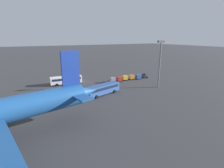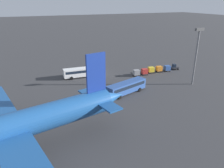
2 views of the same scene
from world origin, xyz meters
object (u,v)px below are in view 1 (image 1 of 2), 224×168
object	(u,v)px
shuttle_bus_near	(66,80)
cargo_cart_red	(120,79)
baggage_tug	(144,76)
cargo_cart_yellow	(125,78)
worker_person	(77,79)
cargo_cart_grey	(113,80)
shuttle_bus_far	(103,89)
cargo_cart_orange	(132,77)
cargo_cart_blue	(138,76)

from	to	relation	value
shuttle_bus_near	cargo_cart_red	xyz separation A→B (m)	(-19.84, 6.42, -0.64)
baggage_tug	cargo_cart_yellow	xyz separation A→B (m)	(9.91, -0.24, 0.25)
baggage_tug	cargo_cart_red	world-z (taller)	baggage_tug
worker_person	cargo_cart_grey	xyz separation A→B (m)	(-11.39, 9.75, 0.32)
cargo_cart_grey	worker_person	bearing A→B (deg)	-40.57
shuttle_bus_far	baggage_tug	distance (m)	28.42
worker_person	shuttle_bus_near	bearing A→B (deg)	32.35
shuttle_bus_far	cargo_cart_red	bearing A→B (deg)	-155.65
cargo_cart_yellow	cargo_cart_grey	size ratio (longest dim) A/B	1.00
shuttle_bus_near	cargo_cart_orange	xyz separation A→B (m)	(-26.06, 5.84, -0.64)
worker_person	cargo_cart_yellow	world-z (taller)	cargo_cart_yellow
shuttle_bus_far	baggage_tug	size ratio (longest dim) A/B	4.78
cargo_cart_blue	cargo_cart_yellow	xyz separation A→B (m)	(6.21, -0.75, 0.00)
baggage_tug	cargo_cart_orange	xyz separation A→B (m)	(6.80, 0.01, 0.25)
baggage_tug	cargo_cart_orange	bearing A→B (deg)	12.15
cargo_cart_orange	cargo_cart_red	xyz separation A→B (m)	(6.21, 0.58, 0.00)
cargo_cart_red	worker_person	bearing A→B (deg)	-34.09
shuttle_bus_far	cargo_cart_blue	distance (m)	24.86
cargo_cart_orange	cargo_cart_red	world-z (taller)	same
shuttle_bus_near	shuttle_bus_far	xyz separation A→B (m)	(-7.07, 17.74, 0.08)
shuttle_bus_near	worker_person	xyz separation A→B (m)	(-5.35, -3.39, -0.96)
baggage_tug	cargo_cart_blue	distance (m)	3.74
worker_person	cargo_cart_grey	distance (m)	14.99
baggage_tug	cargo_cart_grey	xyz separation A→B (m)	(16.12, 0.52, 0.25)
shuttle_bus_near	cargo_cart_orange	bearing A→B (deg)	171.03
baggage_tug	worker_person	world-z (taller)	baggage_tug
worker_person	cargo_cart_yellow	bearing A→B (deg)	152.95
shuttle_bus_far	cargo_cart_orange	world-z (taller)	shuttle_bus_far
cargo_cart_grey	shuttle_bus_far	bearing A→B (deg)	49.67
shuttle_bus_near	baggage_tug	distance (m)	33.39
baggage_tug	cargo_cart_blue	size ratio (longest dim) A/B	1.18
baggage_tug	cargo_cart_grey	size ratio (longest dim) A/B	1.18
worker_person	cargo_cart_orange	world-z (taller)	cargo_cart_orange
shuttle_bus_near	cargo_cart_red	size ratio (longest dim) A/B	5.30
shuttle_bus_far	cargo_cart_blue	world-z (taller)	shuttle_bus_far
shuttle_bus_far	cargo_cart_blue	size ratio (longest dim) A/B	5.63
cargo_cart_orange	cargo_cart_red	distance (m)	6.24
baggage_tug	cargo_cart_blue	xyz separation A→B (m)	(3.70, 0.51, 0.25)
shuttle_bus_far	cargo_cart_red	distance (m)	17.08
cargo_cart_red	cargo_cart_orange	bearing A→B (deg)	-174.70
baggage_tug	cargo_cart_blue	world-z (taller)	baggage_tug
shuttle_bus_far	cargo_cart_yellow	distance (m)	20.00
shuttle_bus_far	cargo_cart_grey	bearing A→B (deg)	-147.54
shuttle_bus_far	cargo_cart_orange	distance (m)	22.41
cargo_cart_orange	cargo_cart_blue	bearing A→B (deg)	170.79
shuttle_bus_far	cargo_cart_orange	xyz separation A→B (m)	(-18.98, -11.90, -0.72)
shuttle_bus_far	worker_person	xyz separation A→B (m)	(1.72, -21.13, -1.04)
cargo_cart_grey	cargo_cart_blue	bearing A→B (deg)	-179.95
worker_person	cargo_cart_orange	distance (m)	22.67
baggage_tug	cargo_cart_yellow	size ratio (longest dim) A/B	1.18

